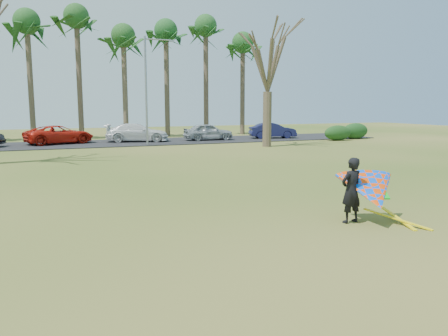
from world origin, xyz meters
name	(u,v)px	position (x,y,z in m)	size (l,w,h in m)	color
ground	(252,217)	(0.00, 0.00, 0.00)	(100.00, 100.00, 0.00)	#264D11
parking_strip	(114,143)	(0.00, 25.00, 0.03)	(46.00, 7.00, 0.06)	black
palm_4	(27,23)	(-6.00, 31.00, 9.85)	(4.84, 4.84, 11.54)	#4C3F2D
palm_5	(76,18)	(-2.00, 31.00, 10.52)	(4.84, 4.84, 12.24)	#4E402E
palm_6	(123,37)	(2.00, 31.00, 9.17)	(4.84, 4.84, 10.84)	brown
palm_7	(166,32)	(6.00, 31.00, 9.85)	(4.84, 4.84, 11.54)	#4A3B2C
palm_8	(206,27)	(10.00, 31.00, 10.52)	(4.84, 4.84, 12.24)	#46372A
palm_9	(243,44)	(14.00, 31.00, 9.17)	(4.84, 4.84, 10.84)	#47392A
bare_tree_right	(268,55)	(10.00, 18.00, 6.57)	(6.27, 6.27, 9.21)	#4D3F2E
streetlight	(148,85)	(2.16, 22.00, 4.46)	(2.28, 0.18, 8.00)	gray
hedge_near	(338,133)	(18.24, 20.56, 0.65)	(2.60, 1.18, 1.30)	#153914
hedge_far	(355,131)	(20.83, 21.46, 0.71)	(2.57, 1.21, 1.43)	#143916
car_2	(59,135)	(-4.07, 25.61, 0.77)	(2.35, 5.09, 1.42)	red
car_3	(137,133)	(1.90, 25.30, 0.79)	(2.06, 5.06, 1.47)	white
car_4	(208,132)	(7.83, 24.59, 0.77)	(1.68, 4.18, 1.43)	#969CA2
car_5	(273,130)	(13.99, 24.43, 0.75)	(1.46, 4.19, 1.38)	#161843
kite_flyer	(369,191)	(2.55, -1.66, 0.85)	(2.13, 2.39, 2.02)	black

